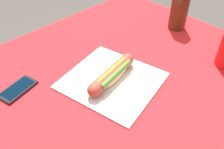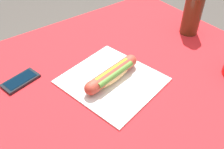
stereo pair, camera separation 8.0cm
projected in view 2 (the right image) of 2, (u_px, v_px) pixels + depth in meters
dining_table at (115, 99)px, 0.94m from camera, size 1.11×0.89×0.75m
paper_wrapper at (112, 81)px, 0.82m from camera, size 0.34×0.35×0.01m
hot_dog at (112, 74)px, 0.80m from camera, size 0.23×0.08×0.05m
cell_phone at (21, 81)px, 0.82m from camera, size 0.13×0.09×0.01m
soda_bottle at (193, 9)px, 0.99m from camera, size 0.08×0.08×0.24m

